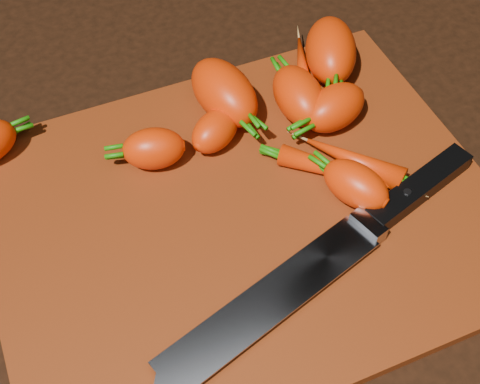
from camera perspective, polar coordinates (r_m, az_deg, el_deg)
name	(u,v)px	position (r m, az deg, el deg)	size (l,w,h in m)	color
ground	(244,220)	(0.68, 0.33, -2.43)	(2.00, 2.00, 0.01)	black
cutting_board	(244,214)	(0.67, 0.33, -1.88)	(0.50, 0.40, 0.01)	maroon
carrot_1	(154,149)	(0.69, -7.39, 3.69)	(0.06, 0.04, 0.04)	#EE3407
carrot_2	(224,92)	(0.74, -1.37, 8.51)	(0.10, 0.06, 0.06)	#EE3407
carrot_3	(299,96)	(0.74, 5.07, 8.16)	(0.09, 0.05, 0.05)	#EE3407
carrot_4	(334,108)	(0.73, 8.05, 7.15)	(0.08, 0.05, 0.05)	#EE3407
carrot_5	(215,131)	(0.71, -2.15, 5.25)	(0.06, 0.04, 0.04)	#EE3407
carrot_6	(356,185)	(0.67, 9.85, 0.61)	(0.07, 0.04, 0.04)	#EE3407
carrot_7	(302,68)	(0.80, 5.35, 10.53)	(0.10, 0.02, 0.02)	#EE3407
carrot_8	(341,172)	(0.69, 8.62, 1.71)	(0.13, 0.02, 0.02)	#EE3407
carrot_9	(354,160)	(0.70, 9.70, 2.70)	(0.11, 0.03, 0.03)	#EE3407
carrot_10	(331,51)	(0.79, 7.75, 11.87)	(0.10, 0.06, 0.06)	#EE3407
knife	(290,285)	(0.61, 4.30, -7.96)	(0.38, 0.14, 0.02)	gray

